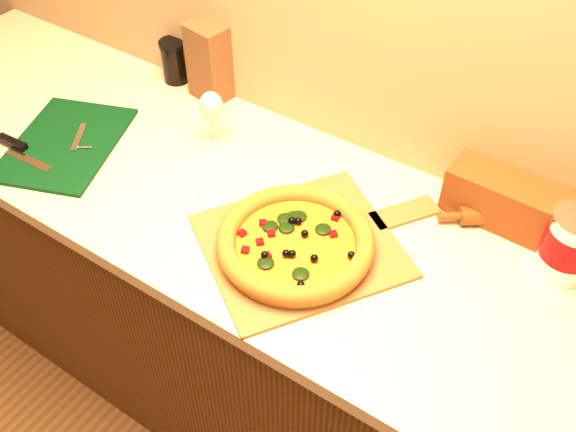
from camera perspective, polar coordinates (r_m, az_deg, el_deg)
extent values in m
cube|color=#421E0E|center=(1.87, 1.01, -10.79)|extent=(2.80, 0.65, 0.86)
cube|color=beige|center=(1.52, 1.22, -1.12)|extent=(2.84, 0.68, 0.04)
cube|color=brown|center=(1.45, 1.09, -2.62)|extent=(0.54, 0.55, 0.01)
cube|color=brown|center=(1.55, 10.33, 0.25)|extent=(0.14, 0.17, 0.01)
cylinder|color=#C28B30|center=(1.43, 0.66, -2.77)|extent=(0.33, 0.33, 0.02)
cylinder|color=yellow|center=(1.42, 0.66, -2.43)|extent=(0.28, 0.28, 0.01)
torus|color=#93541A|center=(1.41, 0.67, -2.23)|extent=(0.35, 0.35, 0.04)
ellipsoid|color=black|center=(1.41, 3.13, -2.29)|extent=(0.04, 0.04, 0.01)
sphere|color=black|center=(1.41, -1.21, -1.90)|extent=(0.02, 0.02, 0.02)
cube|color=maroon|center=(1.37, 0.20, -3.86)|extent=(0.02, 0.02, 0.01)
cube|color=black|center=(1.82, -19.17, 6.10)|extent=(0.38, 0.44, 0.01)
cube|color=silver|center=(1.81, -18.08, 6.66)|extent=(0.08, 0.11, 0.01)
cylinder|color=silver|center=(1.77, -17.65, 5.84)|extent=(0.04, 0.03, 0.01)
cube|color=silver|center=(1.78, -22.11, 4.65)|extent=(0.15, 0.03, 0.00)
cube|color=black|center=(1.85, -23.31, 6.05)|extent=(0.10, 0.03, 0.02)
cylinder|color=#5B2F0F|center=(1.58, 18.99, 0.10)|extent=(0.21, 0.17, 0.05)
cylinder|color=#5B2F0F|center=(1.63, 23.58, 0.22)|extent=(0.05, 0.05, 0.02)
cylinder|color=#5B2F0F|center=(1.53, 14.11, -0.03)|extent=(0.05, 0.05, 0.02)
cylinder|color=silver|center=(1.47, 23.78, -2.36)|extent=(0.11, 0.11, 0.16)
cylinder|color=#8E0509|center=(1.47, 23.87, -2.13)|extent=(0.12, 0.12, 0.07)
cube|color=#622E12|center=(1.56, 21.66, 0.42)|extent=(0.44, 0.15, 0.12)
cylinder|color=silver|center=(1.74, -6.53, 6.58)|extent=(0.06, 0.06, 0.00)
cylinder|color=silver|center=(1.72, -6.63, 7.55)|extent=(0.01, 0.01, 0.07)
ellipsoid|color=silver|center=(1.67, -6.85, 9.65)|extent=(0.06, 0.06, 0.08)
cube|color=brown|center=(1.86, -6.95, 13.46)|extent=(0.12, 0.11, 0.22)
cylinder|color=black|center=(1.98, -10.01, 13.23)|extent=(0.08, 0.08, 0.11)
cylinder|color=black|center=(1.94, -10.25, 14.84)|extent=(0.08, 0.08, 0.01)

